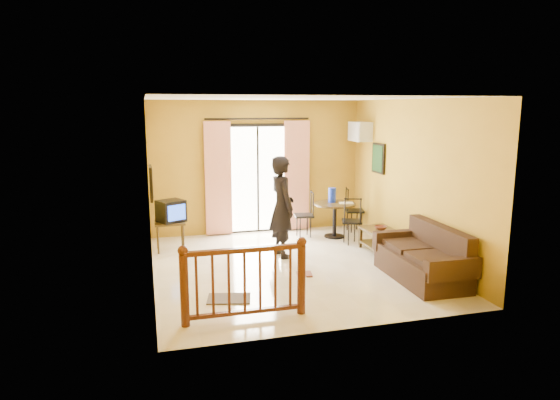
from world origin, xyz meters
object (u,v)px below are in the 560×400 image
object	(u,v)px
standing_person	(282,207)
television	(171,211)
sofa	(425,260)
coffee_table	(381,238)
dining_table	(335,210)

from	to	relation	value
standing_person	television	bearing A→B (deg)	57.67
sofa	standing_person	distance (m)	2.62
standing_person	sofa	bearing A→B (deg)	-141.55
coffee_table	standing_person	size ratio (longest dim) A/B	0.54
dining_table	standing_person	size ratio (longest dim) A/B	0.47
dining_table	television	bearing A→B (deg)	-178.25
television	dining_table	world-z (taller)	television
television	coffee_table	world-z (taller)	television
coffee_table	dining_table	bearing A→B (deg)	107.67
television	standing_person	bearing A→B (deg)	-52.45
sofa	standing_person	xyz separation A→B (m)	(-1.82, 1.78, 0.59)
television	standing_person	world-z (taller)	standing_person
dining_table	coffee_table	distance (m)	1.40
coffee_table	television	bearing A→B (deg)	162.06
television	standing_person	distance (m)	2.10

